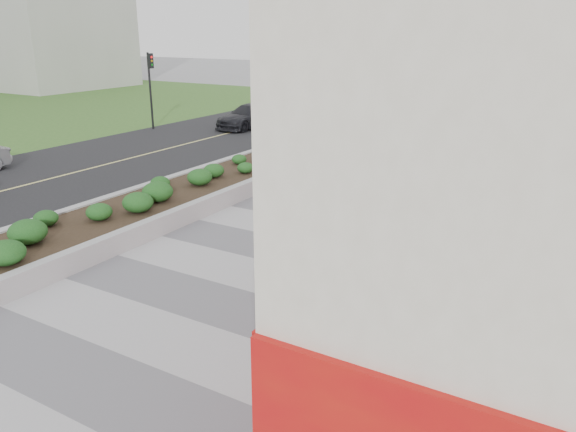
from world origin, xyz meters
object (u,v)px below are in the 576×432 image
object	(u,v)px
traffic_signal_far	(150,79)
planter	(186,190)
car_dark	(250,116)
skateboarder	(402,173)
traffic_signal_near	(299,87)

from	to	relation	value
traffic_signal_far	planter	bearing A→B (deg)	-42.46
car_dark	skateboarder	bearing A→B (deg)	-27.51
planter	traffic_signal_far	distance (m)	15.00
skateboarder	traffic_signal_far	bearing A→B (deg)	143.32
traffic_signal_far	skateboarder	xyz separation A→B (m)	(16.50, -5.09, -2.10)
skateboarder	car_dark	bearing A→B (deg)	126.05
traffic_signal_near	traffic_signal_far	bearing A→B (deg)	-176.89
skateboarder	car_dark	size ratio (longest dim) A/B	0.28
traffic_signal_far	car_dark	bearing A→B (deg)	35.69
traffic_signal_near	car_dark	distance (m)	5.86
skateboarder	car_dark	xyz separation A→B (m)	(-12.08, 8.27, 0.01)
planter	skateboarder	distance (m)	7.44
traffic_signal_far	car_dark	distance (m)	5.84
planter	car_dark	size ratio (longest dim) A/B	3.93
planter	traffic_signal_far	bearing A→B (deg)	137.54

